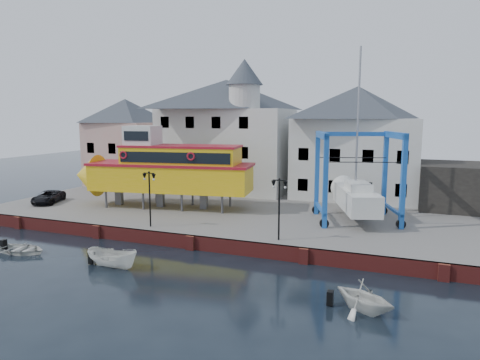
% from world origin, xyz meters
% --- Properties ---
extents(ground, '(140.00, 140.00, 0.00)m').
position_xyz_m(ground, '(0.00, 0.00, 0.00)').
color(ground, black).
rests_on(ground, ground).
extents(hardstanding, '(44.00, 22.00, 1.00)m').
position_xyz_m(hardstanding, '(0.00, 11.00, 0.50)').
color(hardstanding, slate).
rests_on(hardstanding, ground).
extents(quay_wall, '(44.00, 0.47, 1.00)m').
position_xyz_m(quay_wall, '(-0.00, 0.10, 0.50)').
color(quay_wall, maroon).
rests_on(quay_wall, ground).
extents(building_pink, '(8.00, 7.00, 10.30)m').
position_xyz_m(building_pink, '(-18.00, 18.00, 6.15)').
color(building_pink, tan).
rests_on(building_pink, hardstanding).
extents(building_white_main, '(14.00, 8.30, 14.00)m').
position_xyz_m(building_white_main, '(-4.87, 18.39, 7.34)').
color(building_white_main, beige).
rests_on(building_white_main, hardstanding).
extents(building_white_right, '(12.00, 8.00, 11.20)m').
position_xyz_m(building_white_right, '(9.00, 19.00, 6.60)').
color(building_white_right, beige).
rests_on(building_white_right, hardstanding).
extents(shed_dark, '(8.00, 7.00, 4.00)m').
position_xyz_m(shed_dark, '(19.00, 17.00, 3.00)').
color(shed_dark, black).
rests_on(shed_dark, hardstanding).
extents(lamp_post_left, '(1.12, 0.32, 4.20)m').
position_xyz_m(lamp_post_left, '(-4.00, 1.20, 4.17)').
color(lamp_post_left, black).
rests_on(lamp_post_left, hardstanding).
extents(lamp_post_right, '(1.12, 0.32, 4.20)m').
position_xyz_m(lamp_post_right, '(6.00, 1.20, 4.17)').
color(lamp_post_right, black).
rests_on(lamp_post_right, hardstanding).
extents(tour_boat, '(17.37, 6.46, 7.39)m').
position_xyz_m(tour_boat, '(-7.04, 7.71, 4.48)').
color(tour_boat, '#59595E').
rests_on(tour_boat, hardstanding).
extents(travel_lift, '(7.52, 9.21, 13.51)m').
position_xyz_m(travel_lift, '(9.98, 9.29, 3.25)').
color(travel_lift, '#12479F').
rests_on(travel_lift, hardstanding).
extents(van, '(3.25, 4.58, 1.16)m').
position_xyz_m(van, '(-18.08, 5.38, 1.58)').
color(van, black).
rests_on(van, hardstanding).
extents(motorboat_a, '(3.57, 1.37, 1.37)m').
position_xyz_m(motorboat_a, '(-2.84, -4.88, 0.00)').
color(motorboat_a, silver).
rests_on(motorboat_a, ground).
extents(motorboat_c, '(4.02, 3.85, 1.64)m').
position_xyz_m(motorboat_c, '(12.14, -5.54, 0.00)').
color(motorboat_c, silver).
rests_on(motorboat_c, ground).
extents(motorboat_d, '(3.74, 2.80, 0.74)m').
position_xyz_m(motorboat_d, '(-10.47, -4.76, 0.00)').
color(motorboat_d, silver).
rests_on(motorboat_d, ground).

